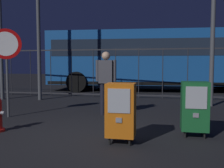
% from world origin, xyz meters
% --- Properties ---
extents(ground_plane, '(60.00, 60.00, 0.00)m').
position_xyz_m(ground_plane, '(0.00, 0.00, 0.00)').
color(ground_plane, black).
extents(newspaper_box_primary, '(0.48, 0.42, 1.02)m').
position_xyz_m(newspaper_box_primary, '(0.72, -0.16, 0.57)').
color(newspaper_box_primary, black).
rests_on(newspaper_box_primary, ground_plane).
extents(newspaper_box_secondary, '(0.48, 0.42, 1.02)m').
position_xyz_m(newspaper_box_secondary, '(2.00, 0.50, 0.57)').
color(newspaper_box_secondary, black).
rests_on(newspaper_box_secondary, ground_plane).
extents(stop_sign, '(0.71, 0.31, 2.23)m').
position_xyz_m(stop_sign, '(-2.44, 1.39, 1.60)').
color(stop_sign, '#4C4F54').
rests_on(stop_sign, ground_plane).
extents(pedestrian, '(0.55, 0.22, 1.67)m').
position_xyz_m(pedestrian, '(-0.04, 2.10, 0.95)').
color(pedestrian, black).
rests_on(pedestrian, ground_plane).
extents(fence_barrier, '(18.03, 0.04, 2.00)m').
position_xyz_m(fence_barrier, '(0.00, 5.83, 1.02)').
color(fence_barrier, '#2D2D33').
rests_on(fence_barrier, ground_plane).
extents(bus_near, '(10.64, 3.33, 3.00)m').
position_xyz_m(bus_near, '(0.90, 8.83, 1.71)').
color(bus_near, '#19519E').
rests_on(bus_near, ground_plane).
extents(bus_far, '(10.64, 3.30, 3.00)m').
position_xyz_m(bus_far, '(1.28, 13.52, 1.71)').
color(bus_far, '#19519E').
rests_on(bus_far, ground_plane).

